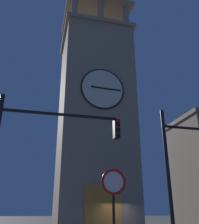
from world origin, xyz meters
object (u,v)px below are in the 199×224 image
at_px(traffic_signal_near, 198,158).
at_px(traffic_signal_far, 39,148).
at_px(clocktower, 95,118).
at_px(no_horn_sign, 114,191).

height_order(traffic_signal_near, traffic_signal_far, traffic_signal_near).
bearing_deg(clocktower, traffic_signal_near, 94.30).
relative_size(traffic_signal_near, traffic_signal_far, 1.04).
relative_size(traffic_signal_near, no_horn_sign, 2.00).
distance_m(traffic_signal_near, no_horn_sign, 5.16).
bearing_deg(traffic_signal_near, no_horn_sign, 24.46).
height_order(traffic_signal_far, no_horn_sign, traffic_signal_far).
bearing_deg(traffic_signal_far, traffic_signal_near, -175.29).
distance_m(traffic_signal_far, no_horn_sign, 3.12).
distance_m(clocktower, no_horn_sign, 20.14).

